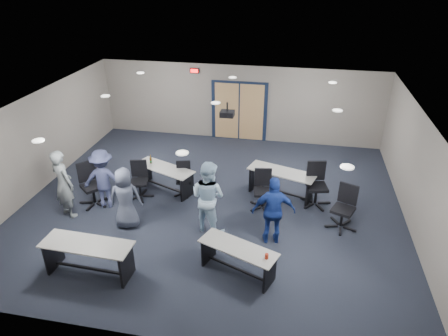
% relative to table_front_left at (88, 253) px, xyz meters
% --- Properties ---
extents(floor, '(10.00, 10.00, 0.00)m').
position_rel_table_front_left_xyz_m(floor, '(1.92, 3.18, -0.52)').
color(floor, '#1C202D').
rests_on(floor, ground).
extents(back_wall, '(10.00, 0.04, 2.70)m').
position_rel_table_front_left_xyz_m(back_wall, '(1.92, 7.68, 0.83)').
color(back_wall, gray).
rests_on(back_wall, floor).
extents(front_wall, '(10.00, 0.04, 2.70)m').
position_rel_table_front_left_xyz_m(front_wall, '(1.92, -1.32, 0.83)').
color(front_wall, gray).
rests_on(front_wall, floor).
extents(left_wall, '(0.04, 9.00, 2.70)m').
position_rel_table_front_left_xyz_m(left_wall, '(-3.08, 3.18, 0.83)').
color(left_wall, gray).
rests_on(left_wall, floor).
extents(right_wall, '(0.04, 9.00, 2.70)m').
position_rel_table_front_left_xyz_m(right_wall, '(6.92, 3.18, 0.83)').
color(right_wall, gray).
rests_on(right_wall, floor).
extents(ceiling, '(10.00, 9.00, 0.04)m').
position_rel_table_front_left_xyz_m(ceiling, '(1.92, 3.18, 2.18)').
color(ceiling, silver).
rests_on(ceiling, back_wall).
extents(double_door, '(2.00, 0.07, 2.20)m').
position_rel_table_front_left_xyz_m(double_door, '(1.92, 7.64, 0.53)').
color(double_door, '#111B33').
rests_on(double_door, back_wall).
extents(exit_sign, '(0.32, 0.07, 0.18)m').
position_rel_table_front_left_xyz_m(exit_sign, '(0.32, 7.62, 1.93)').
color(exit_sign, black).
rests_on(exit_sign, back_wall).
extents(ceiling_projector, '(0.35, 0.32, 0.37)m').
position_rel_table_front_left_xyz_m(ceiling_projector, '(2.22, 3.67, 1.88)').
color(ceiling_projector, black).
rests_on(ceiling_projector, ceiling).
extents(ceiling_can_lights, '(6.24, 5.74, 0.02)m').
position_rel_table_front_left_xyz_m(ceiling_can_lights, '(1.92, 3.43, 2.15)').
color(ceiling_can_lights, silver).
rests_on(ceiling_can_lights, ceiling).
extents(table_front_left, '(1.91, 0.69, 0.77)m').
position_rel_table_front_left_xyz_m(table_front_left, '(0.00, 0.00, 0.00)').
color(table_front_left, '#A3A19A').
rests_on(table_front_left, floor).
extents(table_front_right, '(1.75, 1.13, 0.79)m').
position_rel_table_front_left_xyz_m(table_front_right, '(3.04, 0.59, -0.06)').
color(table_front_right, '#A3A19A').
rests_on(table_front_right, floor).
extents(table_back_left, '(1.87, 1.22, 0.99)m').
position_rel_table_front_left_xyz_m(table_back_left, '(0.44, 3.59, -0.02)').
color(table_back_left, '#A3A19A').
rests_on(table_back_left, floor).
extents(table_back_right, '(1.96, 1.15, 0.75)m').
position_rel_table_front_left_xyz_m(table_back_right, '(3.70, 3.93, -0.01)').
color(table_back_right, '#A3A19A').
rests_on(table_back_right, floor).
extents(chair_back_a, '(0.80, 0.80, 1.05)m').
position_rel_table_front_left_xyz_m(chair_back_a, '(-0.11, 3.06, 0.00)').
color(chair_back_a, black).
rests_on(chair_back_a, floor).
extents(chair_back_b, '(0.72, 0.72, 0.94)m').
position_rel_table_front_left_xyz_m(chair_back_b, '(1.03, 3.49, -0.06)').
color(chair_back_b, black).
rests_on(chair_back_b, floor).
extents(chair_back_c, '(0.77, 0.77, 1.07)m').
position_rel_table_front_left_xyz_m(chair_back_c, '(3.28, 3.18, 0.01)').
color(chair_back_c, black).
rests_on(chair_back_c, floor).
extents(chair_back_d, '(0.89, 0.89, 1.19)m').
position_rel_table_front_left_xyz_m(chair_back_d, '(4.66, 3.62, 0.07)').
color(chair_back_d, black).
rests_on(chair_back_d, floor).
extents(chair_loose_left, '(1.05, 1.05, 1.18)m').
position_rel_table_front_left_xyz_m(chair_loose_left, '(-1.20, 2.51, 0.07)').
color(chair_loose_left, black).
rests_on(chair_loose_left, floor).
extents(chair_loose_right, '(0.92, 0.92, 1.12)m').
position_rel_table_front_left_xyz_m(chair_loose_right, '(5.27, 2.67, 0.04)').
color(chair_loose_right, black).
rests_on(chair_loose_right, floor).
extents(person_gray, '(0.79, 0.69, 1.83)m').
position_rel_table_front_left_xyz_m(person_gray, '(-1.61, 1.91, 0.39)').
color(person_gray, gray).
rests_on(person_gray, floor).
extents(person_plaid, '(0.86, 0.66, 1.58)m').
position_rel_table_front_left_xyz_m(person_plaid, '(0.09, 1.75, 0.26)').
color(person_plaid, '#4E556B').
rests_on(person_plaid, floor).
extents(person_lightblue, '(1.09, 0.99, 1.83)m').
position_rel_table_front_left_xyz_m(person_lightblue, '(2.08, 2.01, 0.39)').
color(person_lightblue, '#C0E3FF').
rests_on(person_lightblue, floor).
extents(person_navy, '(1.04, 0.58, 1.68)m').
position_rel_table_front_left_xyz_m(person_navy, '(3.65, 1.81, 0.32)').
color(person_navy, navy).
rests_on(person_navy, floor).
extents(person_back, '(1.17, 0.84, 1.63)m').
position_rel_table_front_left_xyz_m(person_back, '(-0.84, 2.49, 0.29)').
color(person_back, '#393F67').
rests_on(person_back, floor).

